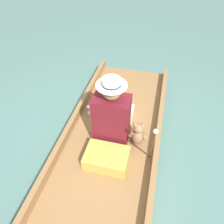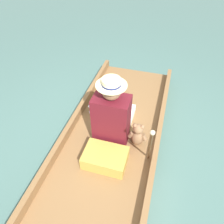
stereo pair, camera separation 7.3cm
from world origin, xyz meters
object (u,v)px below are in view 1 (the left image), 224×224
seated_person (113,116)px  walking_cane (152,144)px  teddy_bear (138,134)px  wine_glass (89,108)px

seated_person → walking_cane: bearing=-44.9°
teddy_bear → walking_cane: 0.54m
walking_cane → seated_person: bearing=138.9°
wine_glass → walking_cane: (0.91, -0.76, 0.41)m
seated_person → wine_glass: seated_person is taller
seated_person → walking_cane: 0.67m
teddy_bear → wine_glass: bearing=153.0°
teddy_bear → wine_glass: teddy_bear is taller
seated_person → walking_cane: seated_person is taller
wine_glass → walking_cane: size_ratio=0.14×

